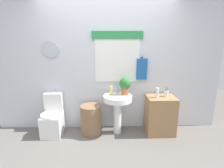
# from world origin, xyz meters

# --- Properties ---
(ground_plane) EXTENTS (8.00, 8.00, 0.00)m
(ground_plane) POSITION_xyz_m (0.00, 0.00, 0.00)
(ground_plane) COLOR slate
(back_wall) EXTENTS (4.40, 0.18, 2.60)m
(back_wall) POSITION_xyz_m (0.00, 1.15, 1.30)
(back_wall) COLOR silver
(back_wall) RESTS_ON ground_plane
(toilet) EXTENTS (0.38, 0.51, 0.79)m
(toilet) POSITION_xyz_m (-1.05, 0.89, 0.30)
(toilet) COLOR white
(toilet) RESTS_ON ground_plane
(laundry_hamper) EXTENTS (0.40, 0.40, 0.56)m
(laundry_hamper) POSITION_xyz_m (-0.32, 0.85, 0.28)
(laundry_hamper) COLOR #846647
(laundry_hamper) RESTS_ON ground_plane
(pedestal_sink) EXTENTS (0.54, 0.54, 0.76)m
(pedestal_sink) POSITION_xyz_m (0.19, 0.85, 0.58)
(pedestal_sink) COLOR white
(pedestal_sink) RESTS_ON ground_plane
(faucet) EXTENTS (0.03, 0.03, 0.10)m
(faucet) POSITION_xyz_m (0.19, 0.97, 0.81)
(faucet) COLOR silver
(faucet) RESTS_ON pedestal_sink
(wooden_cabinet) EXTENTS (0.53, 0.44, 0.73)m
(wooden_cabinet) POSITION_xyz_m (1.00, 0.85, 0.36)
(wooden_cabinet) COLOR #9E754C
(wooden_cabinet) RESTS_ON ground_plane
(soap_bottle) EXTENTS (0.05, 0.05, 0.17)m
(soap_bottle) POSITION_xyz_m (0.07, 0.90, 0.84)
(soap_bottle) COLOR #DBD166
(soap_bottle) RESTS_ON pedestal_sink
(potted_plant) EXTENTS (0.22, 0.22, 0.32)m
(potted_plant) POSITION_xyz_m (0.33, 0.91, 0.94)
(potted_plant) COLOR #AD5B38
(potted_plant) RESTS_ON pedestal_sink
(lotion_bottle) EXTENTS (0.05, 0.05, 0.19)m
(lotion_bottle) POSITION_xyz_m (0.91, 0.81, 0.82)
(lotion_bottle) COLOR white
(lotion_bottle) RESTS_ON wooden_cabinet
(toothbrush_cup) EXTENTS (0.08, 0.08, 0.19)m
(toothbrush_cup) POSITION_xyz_m (1.10, 0.87, 0.78)
(toothbrush_cup) COLOR silver
(toothbrush_cup) RESTS_ON wooden_cabinet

